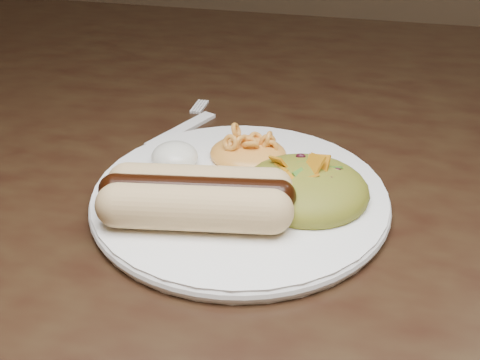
# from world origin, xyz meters

# --- Properties ---
(table) EXTENTS (1.60, 0.90, 0.75)m
(table) POSITION_xyz_m (0.00, 0.00, 0.66)
(table) COLOR black
(table) RESTS_ON floor
(plate) EXTENTS (0.27, 0.27, 0.01)m
(plate) POSITION_xyz_m (-0.08, -0.17, 0.76)
(plate) COLOR white
(plate) RESTS_ON table
(hotdog) EXTENTS (0.13, 0.09, 0.04)m
(hotdog) POSITION_xyz_m (-0.10, -0.22, 0.78)
(hotdog) COLOR tan
(hotdog) RESTS_ON plate
(mac_and_cheese) EXTENTS (0.09, 0.09, 0.03)m
(mac_and_cheese) POSITION_xyz_m (-0.08, -0.11, 0.78)
(mac_and_cheese) COLOR #F89E3D
(mac_and_cheese) RESTS_ON plate
(sour_cream) EXTENTS (0.05, 0.05, 0.03)m
(sour_cream) POSITION_xyz_m (-0.15, -0.14, 0.78)
(sour_cream) COLOR white
(sour_cream) RESTS_ON plate
(taco_salad) EXTENTS (0.11, 0.10, 0.05)m
(taco_salad) POSITION_xyz_m (-0.02, -0.17, 0.78)
(taco_salad) COLOR #9C5A20
(taco_salad) RESTS_ON plate
(fork) EXTENTS (0.06, 0.12, 0.00)m
(fork) POSITION_xyz_m (-0.17, -0.05, 0.75)
(fork) COLOR white
(fork) RESTS_ON table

